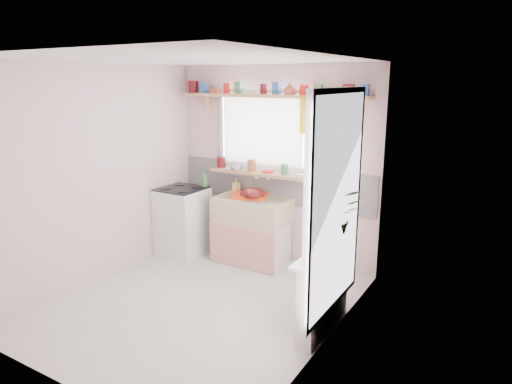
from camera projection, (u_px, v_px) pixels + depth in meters
The scene contains 19 objects.
room at pixel (295, 170), 4.89m from camera, with size 3.20×3.20×3.20m.
sink_unit at pixel (252, 229), 5.88m from camera, with size 0.95×0.65×1.11m.
cooker at pixel (183, 221), 6.14m from camera, with size 0.58×0.58×0.93m.
radiator_ledge at pixel (324, 290), 4.26m from camera, with size 0.22×0.95×0.78m.
windowsill at pixel (260, 173), 5.87m from camera, with size 1.40×0.22×0.04m, color tan.
pine_shelf at pixel (270, 96), 5.55m from camera, with size 2.52×0.24×0.04m, color tan.
shelf_crockery at pixel (270, 90), 5.53m from camera, with size 2.47×0.11×0.12m.
sill_crockery at pixel (256, 167), 5.88m from camera, with size 1.35×0.11×0.12m.
dish_tray at pixel (250, 195), 5.83m from camera, with size 0.44×0.33×0.04m, color #ED4915.
colander at pixel (253, 193), 5.74m from camera, with size 0.31×0.31×0.14m, color #580F12.
jade_plant at pixel (333, 215), 4.29m from camera, with size 0.53×0.46×0.59m, color #3B6F2C.
fruit_bowl at pixel (322, 242), 4.32m from camera, with size 0.32×0.32×0.08m, color silver.
herb_pot at pixel (311, 258), 3.80m from camera, with size 0.10×0.07×0.19m, color #2D6127.
soap_bottle_sink at pixel (236, 185), 6.12m from camera, with size 0.08×0.08×0.18m, color #EEDA69.
sill_cup at pixel (236, 167), 5.96m from camera, with size 0.11×0.11×0.09m, color beige.
sill_bowl at pixel (237, 166), 6.10m from camera, with size 0.18×0.18×0.06m, color #2E5896.
shelf_vase at pixel (290, 89), 5.33m from camera, with size 0.13×0.13×0.14m, color #9D4230.
cooker_bottle at pixel (204, 178), 6.09m from camera, with size 0.09×0.09×0.24m, color #3A753C.
fruit at pixel (323, 236), 4.31m from camera, with size 0.20×0.14×0.10m.
Camera 1 is at (2.76, -3.49, 2.31)m, focal length 32.00 mm.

